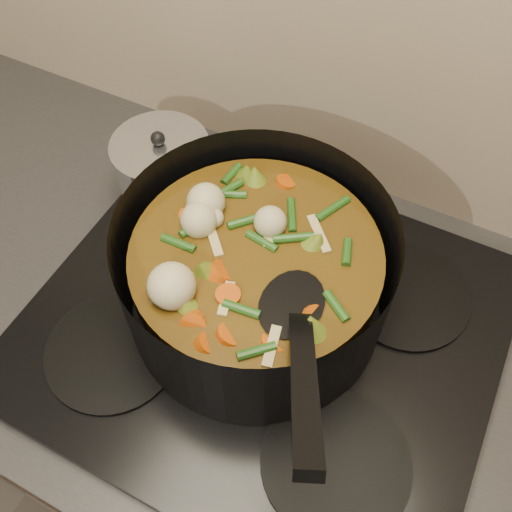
% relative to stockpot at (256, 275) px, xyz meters
% --- Properties ---
extents(counter, '(2.64, 0.64, 0.91)m').
position_rel_stockpot_xyz_m(counter, '(0.02, -0.02, -0.55)').
color(counter, brown).
rests_on(counter, ground).
extents(stovetop, '(0.62, 0.54, 0.03)m').
position_rel_stockpot_xyz_m(stovetop, '(0.02, -0.02, -0.09)').
color(stovetop, black).
rests_on(stovetop, counter).
extents(stockpot, '(0.41, 0.46, 0.25)m').
position_rel_stockpot_xyz_m(stockpot, '(0.00, 0.00, 0.00)').
color(stockpot, black).
rests_on(stockpot, stovetop).
extents(saucepan, '(0.15, 0.15, 0.12)m').
position_rel_stockpot_xyz_m(saucepan, '(-0.23, 0.13, -0.03)').
color(saucepan, silver).
rests_on(saucepan, stovetop).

